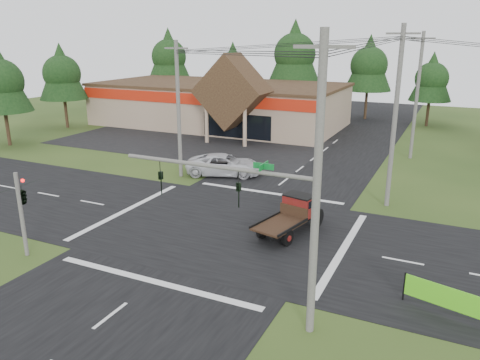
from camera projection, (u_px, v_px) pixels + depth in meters
The scene contains 21 objects.
ground at pixel (224, 228), 27.36m from camera, with size 120.00×120.00×0.00m, color #283F16.
road_ns at pixel (224, 228), 27.36m from camera, with size 12.00×120.00×0.02m, color black.
road_ew at pixel (224, 228), 27.36m from camera, with size 120.00×12.00×0.02m, color black.
parking_apron at pixel (188, 142), 49.50m from camera, with size 28.00×14.00×0.02m, color black.
cvs_building at pixel (220, 103), 58.52m from camera, with size 30.40×18.20×9.19m.
traffic_signal_mast at pixel (271, 215), 17.20m from camera, with size 8.12×0.24×7.00m.
traffic_signal_corner at pixel (21, 189), 23.06m from camera, with size 0.53×2.48×4.40m.
utility_pole_nr at pixel (317, 190), 16.16m from camera, with size 2.00×0.30×11.00m.
utility_pole_nw at pixel (179, 109), 35.97m from camera, with size 2.00×0.30×10.50m.
utility_pole_ne at pixel (395, 117), 29.28m from camera, with size 2.00×0.30×11.50m.
utility_pole_n at pixel (417, 95), 41.43m from camera, with size 2.00×0.30×11.20m.
tree_row_a at pixel (169, 55), 71.83m from camera, with size 6.72×6.72×12.12m.
tree_row_b at pixel (233, 65), 69.87m from camera, with size 5.60×5.60×10.10m.
tree_row_c at pixel (295, 52), 64.33m from camera, with size 7.28×7.28×13.13m.
tree_row_d at pixel (369, 63), 61.51m from camera, with size 6.16×6.16×11.11m.
tree_row_e at pixel (432, 77), 56.91m from camera, with size 5.04×5.04×9.09m.
tree_side_w at pixel (62, 72), 55.76m from camera, with size 5.60×5.60×10.10m.
tree_side_w_near at pixel (0, 79), 46.29m from camera, with size 5.60×5.60×10.10m.
antique_flatbed_truck at pixel (290, 216), 26.27m from camera, with size 1.91×5.00×2.09m, color #57160C, non-canonical shape.
roadside_banner at pixel (450, 302), 18.51m from camera, with size 3.82×0.11×1.30m, color #55C51A, non-canonical shape.
white_pickup at pixel (224, 165), 37.69m from camera, with size 2.78×6.02×1.67m, color silver.
Camera 1 is at (11.66, -22.52, 10.70)m, focal length 35.00 mm.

